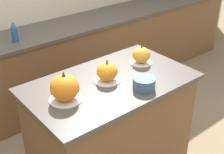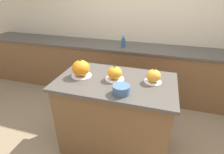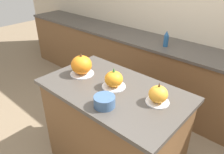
% 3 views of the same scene
% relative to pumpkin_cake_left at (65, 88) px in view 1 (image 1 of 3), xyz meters
% --- Properties ---
extents(kitchen_island, '(1.27, 0.75, 0.94)m').
position_rel_pumpkin_cake_left_xyz_m(kitchen_island, '(0.39, 0.01, -0.56)').
color(kitchen_island, brown).
rests_on(kitchen_island, ground_plane).
extents(back_counter, '(6.00, 0.60, 0.92)m').
position_rel_pumpkin_cake_left_xyz_m(back_counter, '(0.39, 1.31, -0.57)').
color(back_counter, brown).
rests_on(back_counter, ground_plane).
extents(pumpkin_cake_left, '(0.23, 0.23, 0.22)m').
position_rel_pumpkin_cake_left_xyz_m(pumpkin_cake_left, '(0.00, 0.00, 0.00)').
color(pumpkin_cake_left, silver).
rests_on(pumpkin_cake_left, kitchen_island).
extents(pumpkin_cake_center, '(0.20, 0.20, 0.18)m').
position_rel_pumpkin_cake_left_xyz_m(pumpkin_cake_center, '(0.38, 0.03, -0.02)').
color(pumpkin_cake_center, silver).
rests_on(pumpkin_cake_center, kitchen_island).
extents(pumpkin_cake_right, '(0.18, 0.18, 0.17)m').
position_rel_pumpkin_cake_left_xyz_m(pumpkin_cake_right, '(0.78, 0.08, -0.02)').
color(pumpkin_cake_right, silver).
rests_on(pumpkin_cake_right, kitchen_island).
extents(bottle_tall, '(0.06, 0.06, 0.20)m').
position_rel_pumpkin_cake_left_xyz_m(bottle_tall, '(0.19, 1.23, -0.01)').
color(bottle_tall, '#235184').
rests_on(bottle_tall, back_counter).
extents(mixing_bowl, '(0.16, 0.16, 0.08)m').
position_rel_pumpkin_cake_left_xyz_m(mixing_bowl, '(0.51, -0.23, -0.05)').
color(mixing_bowl, '#3D5B84').
rests_on(mixing_bowl, kitchen_island).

